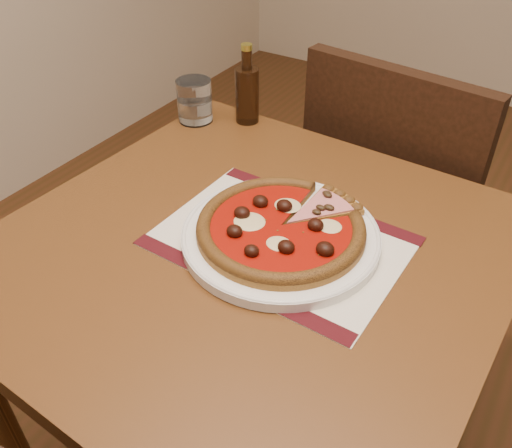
{
  "coord_description": "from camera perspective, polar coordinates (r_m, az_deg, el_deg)",
  "views": [
    {
      "loc": [
        -0.6,
        -0.1,
        1.33
      ],
      "look_at": [
        -0.97,
        0.5,
        0.78
      ],
      "focal_mm": 38.0,
      "sensor_mm": 36.0,
      "label": 1
    }
  ],
  "objects": [
    {
      "name": "table",
      "position": [
        0.97,
        -0.63,
        -6.79
      ],
      "size": [
        0.84,
        0.84,
        0.75
      ],
      "rotation": [
        0.0,
        0.0,
        -0.05
      ],
      "color": "brown",
      "rests_on": "ground"
    },
    {
      "name": "chair_far",
      "position": [
        1.43,
        14.53,
        2.15
      ],
      "size": [
        0.48,
        0.48,
        0.91
      ],
      "rotation": [
        0.0,
        0.0,
        3.01
      ],
      "color": "black",
      "rests_on": "ground"
    },
    {
      "name": "placemat",
      "position": [
        0.9,
        2.58,
        -1.79
      ],
      "size": [
        0.41,
        0.3,
        0.0
      ],
      "primitive_type": "cube",
      "rotation": [
        0.0,
        0.0,
        -0.03
      ],
      "color": "white",
      "rests_on": "table"
    },
    {
      "name": "plate",
      "position": [
        0.9,
        2.6,
        -1.29
      ],
      "size": [
        0.33,
        0.33,
        0.02
      ],
      "primitive_type": "cylinder",
      "color": "white",
      "rests_on": "placemat"
    },
    {
      "name": "pizza",
      "position": [
        0.88,
        2.62,
        -0.31
      ],
      "size": [
        0.28,
        0.28,
        0.04
      ],
      "color": "olive",
      "rests_on": "plate"
    },
    {
      "name": "ham_slice",
      "position": [
        0.93,
        7.8,
        1.17
      ],
      "size": [
        0.1,
        0.14,
        0.02
      ],
      "rotation": [
        0.0,
        0.0,
        1.2
      ],
      "color": "olive",
      "rests_on": "plate"
    },
    {
      "name": "water_glass",
      "position": [
        1.26,
        -6.48,
        12.76
      ],
      "size": [
        0.09,
        0.09,
        0.1
      ],
      "primitive_type": "cylinder",
      "rotation": [
        0.0,
        0.0,
        0.2
      ],
      "color": "white",
      "rests_on": "table"
    },
    {
      "name": "bottle",
      "position": [
        1.24,
        -0.95,
        13.69
      ],
      "size": [
        0.05,
        0.05,
        0.18
      ],
      "color": "#321B0C",
      "rests_on": "table"
    }
  ]
}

